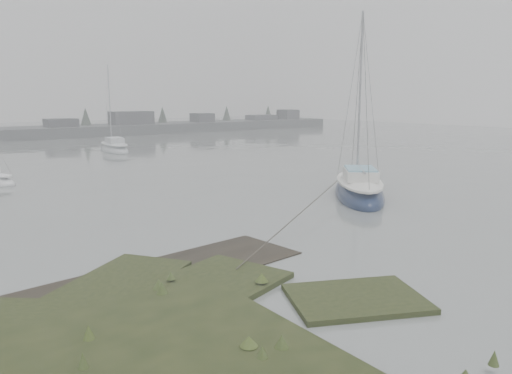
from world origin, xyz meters
name	(u,v)px	position (x,y,z in m)	size (l,w,h in m)	color
ground	(43,170)	(0.00, 30.00, 0.00)	(160.00, 160.00, 0.00)	slate
far_shoreline	(171,126)	(26.84, 61.90, 0.85)	(60.00, 8.00, 4.15)	#4C4F51
sailboat_main	(359,191)	(11.25, 9.07, 0.33)	(6.82, 7.36, 10.68)	#111D3A
sailboat_far_b	(114,149)	(9.05, 39.36, 0.28)	(2.71, 6.68, 9.20)	#9EA4A7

